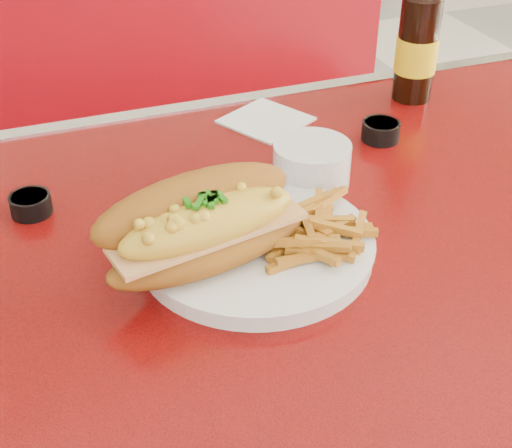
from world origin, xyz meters
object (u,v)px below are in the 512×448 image
object	(u,v)px
mac_hoagie	(204,224)
fork	(291,241)
diner_table	(324,333)
dinner_plate	(256,245)
gravy_ramekin	(312,162)
sauce_cup_right	(381,130)
beer_bottle	(418,40)
sauce_cup_left	(31,203)
booth_bench_far	(178,215)

from	to	relation	value
mac_hoagie	fork	xyz separation A→B (m)	(0.10, -0.00, -0.04)
diner_table	fork	bearing A→B (deg)	-160.90
dinner_plate	fork	xyz separation A→B (m)	(0.04, -0.02, 0.01)
mac_hoagie	gravy_ramekin	xyz separation A→B (m)	(0.19, 0.13, -0.03)
dinner_plate	sauce_cup_right	world-z (taller)	sauce_cup_right
diner_table	beer_bottle	size ratio (longest dim) A/B	4.70
fork	sauce_cup_left	size ratio (longest dim) A/B	2.14
diner_table	sauce_cup_right	size ratio (longest dim) A/B	19.35
booth_bench_far	mac_hoagie	xyz separation A→B (m)	(-0.16, -0.83, 0.55)
sauce_cup_right	diner_table	bearing A→B (deg)	-131.50
dinner_plate	beer_bottle	bearing A→B (deg)	38.70
gravy_ramekin	diner_table	bearing A→B (deg)	-102.41
sauce_cup_right	sauce_cup_left	bearing A→B (deg)	-177.44
beer_bottle	sauce_cup_right	bearing A→B (deg)	-136.37
sauce_cup_right	booth_bench_far	bearing A→B (deg)	105.60
dinner_plate	gravy_ramekin	world-z (taller)	gravy_ramekin
gravy_ramekin	beer_bottle	world-z (taller)	beer_bottle
fork	sauce_cup_left	world-z (taller)	sauce_cup_left
diner_table	booth_bench_far	distance (m)	0.87
sauce_cup_right	beer_bottle	bearing A→B (deg)	43.63
gravy_ramekin	booth_bench_far	bearing A→B (deg)	92.14
booth_bench_far	gravy_ramekin	xyz separation A→B (m)	(0.03, -0.69, 0.51)
diner_table	sauce_cup_right	world-z (taller)	sauce_cup_right
mac_hoagie	dinner_plate	bearing A→B (deg)	0.24
dinner_plate	sauce_cup_left	distance (m)	0.29
diner_table	booth_bench_far	size ratio (longest dim) A/B	1.03
dinner_plate	mac_hoagie	bearing A→B (deg)	-168.63
dinner_plate	diner_table	bearing A→B (deg)	1.84
booth_bench_far	gravy_ramekin	size ratio (longest dim) A/B	9.35
sauce_cup_right	fork	bearing A→B (deg)	-137.21
sauce_cup_left	sauce_cup_right	world-z (taller)	sauce_cup_right
sauce_cup_left	beer_bottle	bearing A→B (deg)	12.30
booth_bench_far	mac_hoagie	size ratio (longest dim) A/B	4.73
diner_table	fork	xyz separation A→B (m)	(-0.06, -0.02, 0.18)
sauce_cup_left	beer_bottle	size ratio (longest dim) A/B	0.24
diner_table	fork	size ratio (longest dim) A/B	8.99
dinner_plate	beer_bottle	size ratio (longest dim) A/B	1.36
booth_bench_far	fork	world-z (taller)	booth_bench_far
booth_bench_far	gravy_ramekin	world-z (taller)	booth_bench_far
diner_table	mac_hoagie	size ratio (longest dim) A/B	4.85
beer_bottle	mac_hoagie	bearing A→B (deg)	-144.42
sauce_cup_right	beer_bottle	xyz separation A→B (m)	(0.12, 0.11, 0.08)
fork	gravy_ramekin	size ratio (longest dim) A/B	1.07
mac_hoagie	sauce_cup_left	size ratio (longest dim) A/B	3.98
diner_table	sauce_cup_left	world-z (taller)	sauce_cup_left
mac_hoagie	beer_bottle	world-z (taller)	beer_bottle
sauce_cup_right	beer_bottle	world-z (taller)	beer_bottle
diner_table	sauce_cup_right	distance (m)	0.31
diner_table	beer_bottle	xyz separation A→B (m)	(0.29, 0.31, 0.26)
mac_hoagie	booth_bench_far	bearing A→B (deg)	67.80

